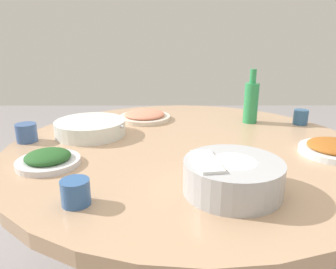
# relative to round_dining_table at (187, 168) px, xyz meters

# --- Properties ---
(round_dining_table) EXTENTS (1.35, 1.35, 0.75)m
(round_dining_table) POSITION_rel_round_dining_table_xyz_m (0.00, 0.00, 0.00)
(round_dining_table) COLOR #99999E
(round_dining_table) RESTS_ON ground
(rice_bowl) EXTENTS (0.26, 0.26, 0.10)m
(rice_bowl) POSITION_rel_round_dining_table_xyz_m (-0.38, -0.10, 0.14)
(rice_bowl) COLOR #B2B5BA
(rice_bowl) RESTS_ON round_dining_table
(soup_bowl) EXTENTS (0.29, 0.29, 0.06)m
(soup_bowl) POSITION_rel_round_dining_table_xyz_m (0.12, 0.39, 0.12)
(soup_bowl) COLOR white
(soup_bowl) RESTS_ON round_dining_table
(dish_shrimp) EXTENTS (0.24, 0.24, 0.04)m
(dish_shrimp) POSITION_rel_round_dining_table_xyz_m (0.36, 0.18, 0.11)
(dish_shrimp) COLOR silver
(dish_shrimp) RESTS_ON round_dining_table
(dish_stirfry) EXTENTS (0.23, 0.23, 0.05)m
(dish_stirfry) POSITION_rel_round_dining_table_xyz_m (-0.10, -0.51, 0.12)
(dish_stirfry) COLOR silver
(dish_stirfry) RESTS_ON round_dining_table
(dish_greens) EXTENTS (0.20, 0.20, 0.05)m
(dish_greens) POSITION_rel_round_dining_table_xyz_m (-0.19, 0.46, 0.11)
(dish_greens) COLOR silver
(dish_greens) RESTS_ON round_dining_table
(green_bottle) EXTENTS (0.07, 0.07, 0.25)m
(green_bottle) POSITION_rel_round_dining_table_xyz_m (0.31, -0.31, 0.20)
(green_bottle) COLOR #2E9153
(green_bottle) RESTS_ON round_dining_table
(tea_cup_near) EXTENTS (0.07, 0.07, 0.07)m
(tea_cup_near) POSITION_rel_round_dining_table_xyz_m (-0.44, 0.30, 0.13)
(tea_cup_near) COLOR #325C9A
(tea_cup_near) RESTS_ON round_dining_table
(tea_cup_far) EXTENTS (0.08, 0.08, 0.07)m
(tea_cup_far) POSITION_rel_round_dining_table_xyz_m (0.04, 0.62, 0.13)
(tea_cup_far) COLOR #395893
(tea_cup_far) RESTS_ON round_dining_table
(tea_cup_side) EXTENTS (0.07, 0.07, 0.07)m
(tea_cup_side) POSITION_rel_round_dining_table_xyz_m (0.28, -0.54, 0.13)
(tea_cup_side) COLOR #2F5C8C
(tea_cup_side) RESTS_ON round_dining_table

